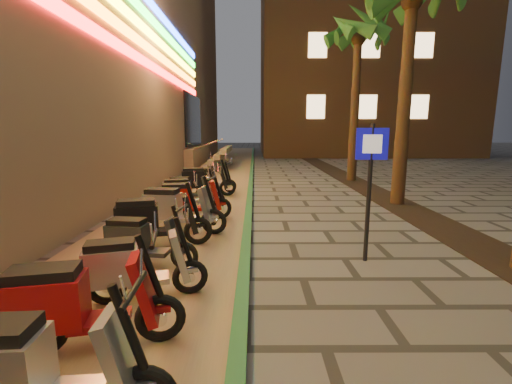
{
  "coord_description": "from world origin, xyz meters",
  "views": [
    {
      "loc": [
        -0.73,
        -3.16,
        2.2
      ],
      "look_at": [
        -0.71,
        2.41,
        1.2
      ],
      "focal_mm": 24.0,
      "sensor_mm": 36.0,
      "label": 1
    }
  ],
  "objects_px": {
    "scooter_13": "(210,179)",
    "scooter_7": "(153,221)",
    "scooter_4": "(75,304)",
    "scooter_10": "(186,193)",
    "scooter_11": "(187,188)",
    "pedestrian_sign": "(370,174)",
    "scooter_9": "(187,200)",
    "scooter_12": "(202,181)",
    "scooter_3": "(31,372)",
    "scooter_6": "(141,240)",
    "scooter_8": "(175,208)",
    "scooter_5": "(132,267)"
  },
  "relations": [
    {
      "from": "pedestrian_sign",
      "to": "scooter_7",
      "type": "xyz_separation_m",
      "value": [
        -3.81,
        0.64,
        -0.96
      ]
    },
    {
      "from": "scooter_6",
      "to": "scooter_9",
      "type": "xyz_separation_m",
      "value": [
        0.18,
        2.91,
        0.07
      ]
    },
    {
      "from": "scooter_4",
      "to": "scooter_8",
      "type": "bearing_deg",
      "value": 77.33
    },
    {
      "from": "scooter_4",
      "to": "scooter_5",
      "type": "height_order",
      "value": "scooter_4"
    },
    {
      "from": "scooter_4",
      "to": "scooter_13",
      "type": "distance_m",
      "value": 9.16
    },
    {
      "from": "scooter_10",
      "to": "scooter_9",
      "type": "bearing_deg",
      "value": -92.04
    },
    {
      "from": "scooter_4",
      "to": "scooter_11",
      "type": "bearing_deg",
      "value": 80.38
    },
    {
      "from": "scooter_13",
      "to": "scooter_7",
      "type": "bearing_deg",
      "value": -79.45
    },
    {
      "from": "scooter_4",
      "to": "scooter_6",
      "type": "relative_size",
      "value": 1.13
    },
    {
      "from": "scooter_3",
      "to": "scooter_11",
      "type": "height_order",
      "value": "scooter_3"
    },
    {
      "from": "scooter_5",
      "to": "scooter_7",
      "type": "height_order",
      "value": "scooter_7"
    },
    {
      "from": "scooter_5",
      "to": "scooter_12",
      "type": "bearing_deg",
      "value": 75.3
    },
    {
      "from": "scooter_3",
      "to": "scooter_11",
      "type": "xyz_separation_m",
      "value": [
        -0.46,
        8.16,
        -0.05
      ]
    },
    {
      "from": "scooter_7",
      "to": "scooter_10",
      "type": "bearing_deg",
      "value": 74.2
    },
    {
      "from": "scooter_5",
      "to": "pedestrian_sign",
      "type": "bearing_deg",
      "value": 5.76
    },
    {
      "from": "scooter_4",
      "to": "scooter_9",
      "type": "height_order",
      "value": "scooter_9"
    },
    {
      "from": "scooter_4",
      "to": "scooter_13",
      "type": "xyz_separation_m",
      "value": [
        0.17,
        9.16,
        -0.04
      ]
    },
    {
      "from": "scooter_9",
      "to": "scooter_12",
      "type": "height_order",
      "value": "scooter_12"
    },
    {
      "from": "scooter_10",
      "to": "scooter_12",
      "type": "xyz_separation_m",
      "value": [
        0.09,
        2.17,
        0.04
      ]
    },
    {
      "from": "scooter_8",
      "to": "scooter_12",
      "type": "bearing_deg",
      "value": 98.26
    },
    {
      "from": "scooter_5",
      "to": "scooter_10",
      "type": "distance_m",
      "value": 4.99
    },
    {
      "from": "scooter_9",
      "to": "scooter_10",
      "type": "height_order",
      "value": "scooter_9"
    },
    {
      "from": "scooter_8",
      "to": "pedestrian_sign",
      "type": "bearing_deg",
      "value": -16.71
    },
    {
      "from": "scooter_5",
      "to": "scooter_6",
      "type": "bearing_deg",
      "value": 86.09
    },
    {
      "from": "scooter_6",
      "to": "scooter_8",
      "type": "relative_size",
      "value": 0.83
    },
    {
      "from": "scooter_5",
      "to": "scooter_10",
      "type": "relative_size",
      "value": 0.92
    },
    {
      "from": "scooter_5",
      "to": "scooter_10",
      "type": "bearing_deg",
      "value": 76.98
    },
    {
      "from": "scooter_4",
      "to": "scooter_11",
      "type": "xyz_separation_m",
      "value": [
        -0.29,
        7.21,
        -0.06
      ]
    },
    {
      "from": "scooter_8",
      "to": "scooter_9",
      "type": "height_order",
      "value": "scooter_8"
    },
    {
      "from": "scooter_6",
      "to": "scooter_11",
      "type": "height_order",
      "value": "scooter_6"
    },
    {
      "from": "scooter_8",
      "to": "scooter_13",
      "type": "xyz_separation_m",
      "value": [
        0.11,
        5.09,
        -0.07
      ]
    },
    {
      "from": "scooter_3",
      "to": "scooter_13",
      "type": "bearing_deg",
      "value": 86.4
    },
    {
      "from": "scooter_3",
      "to": "scooter_4",
      "type": "relative_size",
      "value": 0.97
    },
    {
      "from": "scooter_8",
      "to": "scooter_13",
      "type": "relative_size",
      "value": 1.16
    },
    {
      "from": "scooter_7",
      "to": "scooter_9",
      "type": "bearing_deg",
      "value": 67.69
    },
    {
      "from": "scooter_13",
      "to": "scooter_12",
      "type": "bearing_deg",
      "value": -85.73
    },
    {
      "from": "scooter_3",
      "to": "scooter_7",
      "type": "bearing_deg",
      "value": 90.79
    },
    {
      "from": "scooter_12",
      "to": "scooter_13",
      "type": "relative_size",
      "value": 1.16
    },
    {
      "from": "scooter_3",
      "to": "scooter_7",
      "type": "relative_size",
      "value": 0.93
    },
    {
      "from": "scooter_8",
      "to": "scooter_13",
      "type": "distance_m",
      "value": 5.09
    },
    {
      "from": "scooter_7",
      "to": "scooter_6",
      "type": "bearing_deg",
      "value": -99.43
    },
    {
      "from": "scooter_4",
      "to": "scooter_10",
      "type": "xyz_separation_m",
      "value": [
        -0.08,
        6.02,
        -0.0
      ]
    },
    {
      "from": "scooter_4",
      "to": "scooter_7",
      "type": "xyz_separation_m",
      "value": [
        -0.14,
        3.07,
        0.03
      ]
    },
    {
      "from": "pedestrian_sign",
      "to": "scooter_3",
      "type": "height_order",
      "value": "pedestrian_sign"
    },
    {
      "from": "scooter_10",
      "to": "scooter_8",
      "type": "bearing_deg",
      "value": -100.4
    },
    {
      "from": "scooter_10",
      "to": "scooter_11",
      "type": "height_order",
      "value": "scooter_10"
    },
    {
      "from": "scooter_9",
      "to": "scooter_3",
      "type": "bearing_deg",
      "value": -103.67
    },
    {
      "from": "scooter_8",
      "to": "scooter_9",
      "type": "relative_size",
      "value": 1.04
    },
    {
      "from": "scooter_3",
      "to": "scooter_10",
      "type": "relative_size",
      "value": 0.98
    },
    {
      "from": "pedestrian_sign",
      "to": "scooter_7",
      "type": "bearing_deg",
      "value": 176.29
    }
  ]
}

